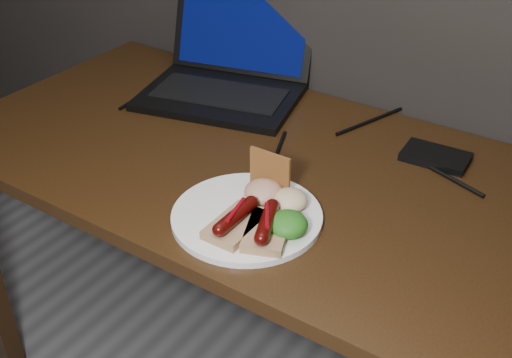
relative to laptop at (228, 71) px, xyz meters
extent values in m
cube|color=#37200D|center=(0.26, -0.24, -0.07)|extent=(1.40, 0.70, 0.03)
cube|color=#37200D|center=(-0.39, 0.06, -0.44)|extent=(0.05, 0.05, 0.72)
cube|color=black|center=(0.01, -0.06, -0.04)|extent=(0.42, 0.34, 0.02)
cube|color=black|center=(0.01, -0.06, -0.03)|extent=(0.34, 0.21, 0.00)
cube|color=black|center=(-0.03, 0.11, 0.08)|extent=(0.38, 0.18, 0.23)
cube|color=#09074C|center=(-0.03, 0.11, 0.08)|extent=(0.34, 0.15, 0.20)
cube|color=black|center=(0.55, -0.04, -0.05)|extent=(0.14, 0.09, 0.02)
cylinder|color=black|center=(0.27, -0.20, -0.05)|extent=(0.07, 0.17, 0.01)
cylinder|color=black|center=(0.37, 0.04, -0.05)|extent=(0.08, 0.21, 0.01)
cylinder|color=black|center=(0.61, -0.10, -0.05)|extent=(0.13, 0.06, 0.01)
cylinder|color=black|center=(-0.16, -0.13, -0.05)|extent=(0.03, 0.20, 0.01)
cylinder|color=white|center=(0.34, -0.42, -0.05)|extent=(0.27, 0.27, 0.01)
cube|color=tan|center=(0.35, -0.47, -0.03)|extent=(0.07, 0.12, 0.02)
cylinder|color=#4C0605|center=(0.35, -0.47, -0.01)|extent=(0.03, 0.10, 0.02)
sphere|color=#4C0605|center=(0.35, -0.52, -0.01)|extent=(0.02, 0.02, 0.02)
sphere|color=#4C0605|center=(0.35, -0.42, -0.01)|extent=(0.02, 0.02, 0.02)
cylinder|color=maroon|center=(0.35, -0.47, 0.00)|extent=(0.02, 0.07, 0.01)
cube|color=tan|center=(0.41, -0.46, -0.03)|extent=(0.11, 0.13, 0.02)
cylinder|color=#4C0605|center=(0.41, -0.46, -0.01)|extent=(0.06, 0.10, 0.02)
sphere|color=#4C0605|center=(0.42, -0.50, -0.01)|extent=(0.03, 0.02, 0.02)
sphere|color=#4C0605|center=(0.39, -0.41, -0.01)|extent=(0.03, 0.02, 0.02)
cylinder|color=maroon|center=(0.41, -0.46, 0.00)|extent=(0.04, 0.06, 0.01)
cube|color=#AA682E|center=(0.34, -0.34, 0.00)|extent=(0.09, 0.01, 0.08)
ellipsoid|color=#185110|center=(0.43, -0.43, -0.02)|extent=(0.07, 0.07, 0.04)
ellipsoid|color=maroon|center=(0.35, -0.37, -0.02)|extent=(0.07, 0.07, 0.04)
ellipsoid|color=silver|center=(0.40, -0.37, -0.02)|extent=(0.06, 0.06, 0.04)
camera|label=1|loc=(0.87, -1.19, 0.64)|focal=45.00mm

